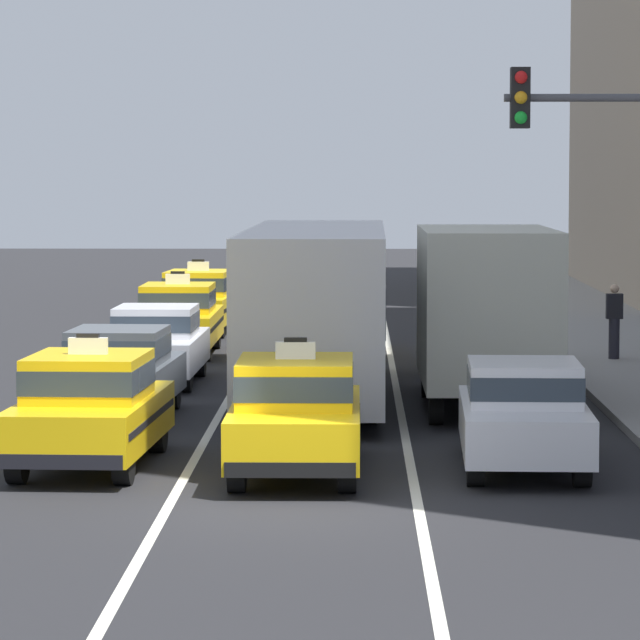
# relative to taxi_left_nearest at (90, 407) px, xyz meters

# --- Properties ---
(ground_plane) EXTENTS (160.00, 160.00, 0.00)m
(ground_plane) POSITION_rel_taxi_left_nearest_xyz_m (3.04, -3.11, -0.88)
(ground_plane) COLOR #232326
(lane_stripe_left_center) EXTENTS (0.14, 80.00, 0.01)m
(lane_stripe_left_center) POSITION_rel_taxi_left_nearest_xyz_m (1.44, 16.89, -0.87)
(lane_stripe_left_center) COLOR silver
(lane_stripe_left_center) RESTS_ON ground
(lane_stripe_center_right) EXTENTS (0.14, 80.00, 0.01)m
(lane_stripe_center_right) POSITION_rel_taxi_left_nearest_xyz_m (4.64, 16.89, -0.87)
(lane_stripe_center_right) COLOR silver
(lane_stripe_center_right) RESTS_ON ground
(taxi_left_nearest) EXTENTS (2.02, 4.64, 1.96)m
(taxi_left_nearest) POSITION_rel_taxi_left_nearest_xyz_m (0.00, 0.00, 0.00)
(taxi_left_nearest) COLOR black
(taxi_left_nearest) RESTS_ON ground
(sedan_left_second) EXTENTS (1.96, 4.38, 1.58)m
(sedan_left_second) POSITION_rel_taxi_left_nearest_xyz_m (-0.25, 5.37, -0.03)
(sedan_left_second) COLOR black
(sedan_left_second) RESTS_ON ground
(sedan_left_third) EXTENTS (1.82, 4.32, 1.58)m
(sedan_left_third) POSITION_rel_taxi_left_nearest_xyz_m (-0.16, 10.75, -0.03)
(sedan_left_third) COLOR black
(sedan_left_third) RESTS_ON ground
(taxi_left_fourth) EXTENTS (1.82, 4.56, 1.96)m
(taxi_left_fourth) POSITION_rel_taxi_left_nearest_xyz_m (-0.29, 16.81, 0.00)
(taxi_left_fourth) COLOR black
(taxi_left_fourth) RESTS_ON ground
(taxi_left_fifth) EXTENTS (2.05, 4.65, 1.96)m
(taxi_left_fifth) POSITION_rel_taxi_left_nearest_xyz_m (-0.30, 22.74, 0.00)
(taxi_left_fifth) COLOR black
(taxi_left_fifth) RESTS_ON ground
(taxi_center_nearest) EXTENTS (1.83, 4.57, 1.96)m
(taxi_center_nearest) POSITION_rel_taxi_left_nearest_xyz_m (3.00, -0.62, 0.00)
(taxi_center_nearest) COLOR black
(taxi_center_nearest) RESTS_ON ground
(bus_center_second) EXTENTS (2.62, 11.22, 3.22)m
(bus_center_second) POSITION_rel_taxi_left_nearest_xyz_m (3.11, 8.15, 0.94)
(bus_center_second) COLOR black
(bus_center_second) RESTS_ON ground
(taxi_center_third) EXTENTS (2.00, 4.63, 1.96)m
(taxi_center_third) POSITION_rel_taxi_left_nearest_xyz_m (2.99, 17.10, 0.00)
(taxi_center_third) COLOR black
(taxi_center_third) RESTS_ON ground
(sedan_right_nearest) EXTENTS (1.90, 4.36, 1.58)m
(sedan_right_nearest) POSITION_rel_taxi_left_nearest_xyz_m (6.24, -0.16, -0.03)
(sedan_right_nearest) COLOR black
(sedan_right_nearest) RESTS_ON ground
(box_truck_right_second) EXTENTS (2.31, 6.97, 3.27)m
(box_truck_right_second) POSITION_rel_taxi_left_nearest_xyz_m (6.16, 7.12, 0.90)
(box_truck_right_second) COLOR black
(box_truck_right_second) RESTS_ON ground
(taxi_right_third) EXTENTS (1.96, 4.62, 1.96)m
(taxi_right_third) POSITION_rel_taxi_left_nearest_xyz_m (6.27, 14.01, 0.00)
(taxi_right_third) COLOR black
(taxi_right_third) RESTS_ON ground
(pedestrian_mid_block) EXTENTS (0.36, 0.24, 1.65)m
(pedestrian_mid_block) POSITION_rel_taxi_left_nearest_xyz_m (9.53, 14.58, 0.11)
(pedestrian_mid_block) COLOR #23232D
(pedestrian_mid_block) RESTS_ON sidewalk_curb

